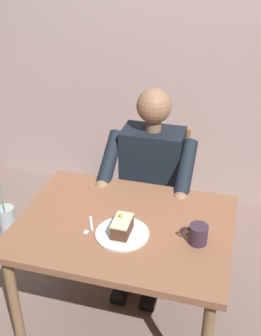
{
  "coord_description": "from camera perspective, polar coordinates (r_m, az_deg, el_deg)",
  "views": [
    {
      "loc": [
        -0.46,
        1.54,
        1.95
      ],
      "look_at": [
        -0.0,
        -0.1,
        0.98
      ],
      "focal_mm": 44.76,
      "sensor_mm": 36.0,
      "label": 1
    }
  ],
  "objects": [
    {
      "name": "coffee_cup",
      "position": [
        1.9,
        9.16,
        -8.84
      ],
      "size": [
        0.12,
        0.09,
        0.09
      ],
      "color": "#382737",
      "rests_on": "dining_table"
    },
    {
      "name": "dessert_spoon",
      "position": [
        1.99,
        -5.76,
        -8.13
      ],
      "size": [
        0.06,
        0.14,
        0.01
      ],
      "color": "silver",
      "rests_on": "dining_table"
    },
    {
      "name": "seated_person",
      "position": [
        2.5,
        2.52,
        -2.4
      ],
      "size": [
        0.53,
        0.58,
        1.19
      ],
      "color": "black",
      "rests_on": "ground"
    },
    {
      "name": "dessert_plate",
      "position": [
        1.95,
        -1.14,
        -8.93
      ],
      "size": [
        0.25,
        0.25,
        0.01
      ],
      "primitive_type": "cylinder",
      "color": "white",
      "rests_on": "dining_table"
    },
    {
      "name": "cake_slice",
      "position": [
        1.92,
        -1.15,
        -7.94
      ],
      "size": [
        0.08,
        0.13,
        0.09
      ],
      "color": "#563120",
      "rests_on": "dessert_plate"
    },
    {
      "name": "chair",
      "position": [
        2.72,
        3.31,
        -2.9
      ],
      "size": [
        0.42,
        0.42,
        0.89
      ],
      "color": "#966337",
      "rests_on": "ground"
    },
    {
      "name": "ground_plane",
      "position": [
        2.53,
        -0.76,
        -20.74
      ],
      "size": [
        14.0,
        14.0,
        0.0
      ],
      "primitive_type": "plane",
      "color": "#806860"
    },
    {
      "name": "cafe_rear_panel",
      "position": [
        3.12,
        7.36,
        21.23
      ],
      "size": [
        6.4,
        0.12,
        3.0
      ],
      "primitive_type": "cube",
      "color": "#BA9C97",
      "rests_on": "ground"
    },
    {
      "name": "dining_table",
      "position": [
        2.08,
        -0.88,
        -9.47
      ],
      "size": [
        1.03,
        0.76,
        0.73
      ],
      "color": "#8F5B3F",
      "rests_on": "ground"
    }
  ]
}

